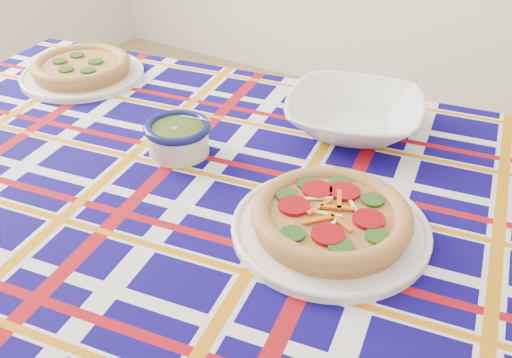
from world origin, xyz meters
The scene contains 7 objects.
floor centered at (0.00, 0.00, 0.00)m, with size 4.00×4.00×0.00m, color olive.
dining_table centered at (0.35, -0.23, 0.74)m, with size 1.91×1.37×0.82m.
tablecloth centered at (0.35, -0.23, 0.77)m, with size 1.79×1.13×0.12m, color #0C0457, non-canonical shape.
main_focaccia_plate centered at (0.53, -0.22, 0.86)m, with size 0.35×0.35×0.07m, color #A9733C, non-canonical shape.
pesto_bowl centered at (0.15, -0.15, 0.87)m, with size 0.14×0.14×0.08m, color #293F11, non-canonical shape.
serving_bowl centered at (0.42, 0.14, 0.87)m, with size 0.30×0.30×0.07m, color white.
second_focaccia_plate centered at (-0.31, 0.02, 0.86)m, with size 0.33×0.33×0.06m, color #A9733C, non-canonical shape.
Camera 1 is at (0.82, -0.94, 1.46)m, focal length 40.00 mm.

